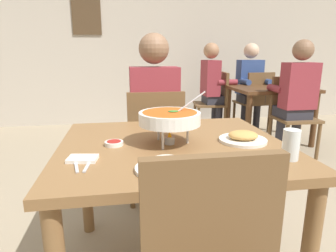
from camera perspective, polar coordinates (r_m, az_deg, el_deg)
name	(u,v)px	position (r m, az deg, el deg)	size (l,w,h in m)	color
cafe_rear_partition	(134,32)	(5.00, -6.76, 17.92)	(10.00, 0.10, 3.00)	#BCB2A3
picture_frame_hung	(87,16)	(4.98, -15.78, 20.18)	(0.44, 0.03, 0.56)	#4C3823
dining_table_main	(173,163)	(1.48, 0.94, -7.26)	(1.11, 1.00, 0.73)	brown
chair_diner_main	(155,140)	(2.26, -2.60, -2.79)	(0.44, 0.44, 0.90)	brown
diner_main	(154,110)	(2.23, -2.77, 3.26)	(0.40, 0.45, 1.31)	#2D2D38
curry_bowl	(170,118)	(1.40, 0.34, 1.50)	(0.33, 0.30, 0.26)	silver
rice_plate	(166,165)	(1.11, -0.37, -7.80)	(0.24, 0.24, 0.06)	white
appetizer_plate	(243,138)	(1.51, 14.56, -2.24)	(0.24, 0.24, 0.06)	white
sauce_dish	(114,143)	(1.43, -10.61, -3.35)	(0.09, 0.09, 0.02)	white
napkin_folded	(83,159)	(1.26, -16.50, -6.22)	(0.12, 0.08, 0.02)	white
fork_utensil	(76,164)	(1.22, -17.69, -7.23)	(0.01, 0.17, 0.01)	silver
spoon_utensil	(89,164)	(1.22, -15.35, -7.18)	(0.01, 0.17, 0.01)	silver
drink_glass	(291,146)	(1.32, 23.05, -3.69)	(0.07, 0.07, 0.13)	silver
dining_table_far	(270,97)	(4.07, 19.47, 5.41)	(1.00, 0.80, 0.73)	#51331C
chair_bg_left	(256,99)	(4.51, 16.92, 5.20)	(0.48, 0.48, 0.90)	brown
chair_bg_middle	(291,111)	(3.69, 23.14, 2.78)	(0.45, 0.45, 0.90)	brown
chair_bg_right	(216,99)	(4.33, 9.48, 5.26)	(0.49, 0.49, 0.90)	brown
patron_bg_left	(250,82)	(4.53, 15.93, 8.32)	(0.40, 0.45, 1.31)	#2D2D38
patron_bg_middle	(296,92)	(3.53, 24.00, 6.11)	(0.40, 0.45, 1.31)	#2D2D38
patron_bg_right	(213,83)	(4.28, 8.82, 8.38)	(0.45, 0.40, 1.31)	#2D2D38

